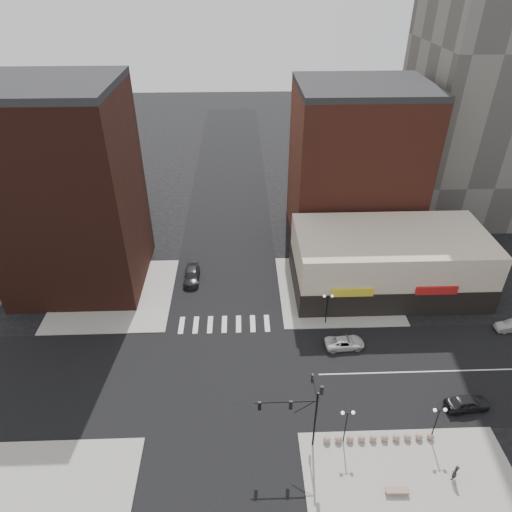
{
  "coord_description": "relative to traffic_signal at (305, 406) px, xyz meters",
  "views": [
    {
      "loc": [
        2.23,
        -32.88,
        36.8
      ],
      "look_at": [
        3.62,
        6.23,
        11.0
      ],
      "focal_mm": 32.0,
      "sensor_mm": 36.0,
      "label": 1
    }
  ],
  "objects": [
    {
      "name": "silver_sedan",
      "position": [
        26.4,
        13.81,
        -4.33
      ],
      "size": [
        3.89,
        1.42,
        1.27
      ],
      "primitive_type": "imported",
      "rotation": [
        0.0,
        0.0,
        -1.55
      ],
      "color": "gray",
      "rests_on": "ground"
    },
    {
      "name": "street_lamp_se_b",
      "position": [
        11.76,
        -0.17,
        -1.67
      ],
      "size": [
        1.22,
        0.32,
        4.16
      ],
      "color": "black",
      "rests_on": "sidewalk_se"
    },
    {
      "name": "traffic_signal",
      "position": [
        0.0,
        0.0,
        0.0
      ],
      "size": [
        5.59,
        3.09,
        7.77
      ],
      "color": "black",
      "rests_on": "ground"
    },
    {
      "name": "dark_sedan_east",
      "position": [
        16.43,
        3.13,
        -4.23
      ],
      "size": [
        4.44,
        2.16,
        1.46
      ],
      "primitive_type": "imported",
      "rotation": [
        0.0,
        0.0,
        1.67
      ],
      "color": "black",
      "rests_on": "ground"
    },
    {
      "name": "building_ne_midrise",
      "position": [
        11.76,
        37.33,
        6.04
      ],
      "size": [
        18.0,
        15.0,
        22.0
      ],
      "primitive_type": "cube",
      "color": "maroon",
      "rests_on": "ground"
    },
    {
      "name": "street_lamp_ne",
      "position": [
        4.76,
        15.83,
        -1.67
      ],
      "size": [
        1.22,
        0.32,
        4.16
      ],
      "color": "black",
      "rests_on": "sidewalk_ne"
    },
    {
      "name": "dark_sedan_north",
      "position": [
        -11.92,
        25.18,
        -4.23
      ],
      "size": [
        2.08,
        5.07,
        1.47
      ],
      "primitive_type": "imported",
      "rotation": [
        0.0,
        0.0,
        0.01
      ],
      "color": "black",
      "rests_on": "ground"
    },
    {
      "name": "road_ns",
      "position": [
        -7.24,
        7.83,
        -4.95
      ],
      "size": [
        14.0,
        200.0,
        0.02
      ],
      "primitive_type": "cube",
      "color": "black",
      "rests_on": "ground"
    },
    {
      "name": "white_suv",
      "position": [
        6.26,
        11.83,
        -4.35
      ],
      "size": [
        4.53,
        2.33,
        1.22
      ],
      "primitive_type": "imported",
      "rotation": [
        0.0,
        0.0,
        1.64
      ],
      "color": "silver",
      "rests_on": "ground"
    },
    {
      "name": "stone_bench",
      "position": [
        7.23,
        -5.03,
        -4.6
      ],
      "size": [
        1.94,
        0.64,
        0.45
      ],
      "rotation": [
        0.0,
        0.0,
        -0.03
      ],
      "color": "gray",
      "rests_on": "sidewalk_se"
    },
    {
      "name": "sidewalk_se",
      "position": [
        8.76,
        -6.17,
        -4.9
      ],
      "size": [
        18.0,
        14.0,
        0.12
      ],
      "primitive_type": "cube",
      "color": "gray",
      "rests_on": "ground"
    },
    {
      "name": "ground",
      "position": [
        -7.24,
        7.83,
        -4.96
      ],
      "size": [
        240.0,
        240.0,
        0.0
      ],
      "primitive_type": "plane",
      "color": "black",
      "rests_on": "ground"
    },
    {
      "name": "building_ne_row",
      "position": [
        13.76,
        22.83,
        -1.66
      ],
      "size": [
        24.2,
        12.2,
        8.0
      ],
      "color": "beige",
      "rests_on": "ground"
    },
    {
      "name": "building_nw_low",
      "position": [
        -39.24,
        41.83,
        1.04
      ],
      "size": [
        20.0,
        18.0,
        12.0
      ],
      "primitive_type": "cube",
      "color": "#391912",
      "rests_on": "ground"
    },
    {
      "name": "road_ew",
      "position": [
        -7.24,
        7.83,
        -4.95
      ],
      "size": [
        200.0,
        14.0,
        0.02
      ],
      "primitive_type": "cube",
      "color": "black",
      "rests_on": "ground"
    },
    {
      "name": "sidewalk_nw",
      "position": [
        -21.74,
        22.33,
        -4.9
      ],
      "size": [
        15.0,
        15.0,
        0.12
      ],
      "primitive_type": "cube",
      "color": "gray",
      "rests_on": "ground"
    },
    {
      "name": "pedestrian",
      "position": [
        12.26,
        -4.0,
        -3.97
      ],
      "size": [
        0.75,
        0.74,
        1.75
      ],
      "primitive_type": "imported",
      "rotation": [
        0.0,
        0.0,
        3.89
      ],
      "color": "#272429",
      "rests_on": "sidewalk_se"
    },
    {
      "name": "street_lamp_se_a",
      "position": [
        3.76,
        -0.17,
        -1.67
      ],
      "size": [
        1.22,
        0.32,
        4.16
      ],
      "color": "black",
      "rests_on": "sidewalk_se"
    },
    {
      "name": "sidewalk_ne",
      "position": [
        7.26,
        22.33,
        -4.9
      ],
      "size": [
        15.0,
        15.0,
        0.12
      ],
      "primitive_type": "cube",
      "color": "gray",
      "rests_on": "ground"
    },
    {
      "name": "building_nw",
      "position": [
        -26.24,
        26.33,
        7.54
      ],
      "size": [
        16.0,
        15.0,
        25.0
      ],
      "primitive_type": "cube",
      "color": "#391912",
      "rests_on": "ground"
    },
    {
      "name": "bollard_row",
      "position": [
        6.99,
        -0.17,
        -4.52
      ],
      "size": [
        10.09,
        0.64,
        0.64
      ],
      "color": "#86675D",
      "rests_on": "sidewalk_se"
    }
  ]
}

